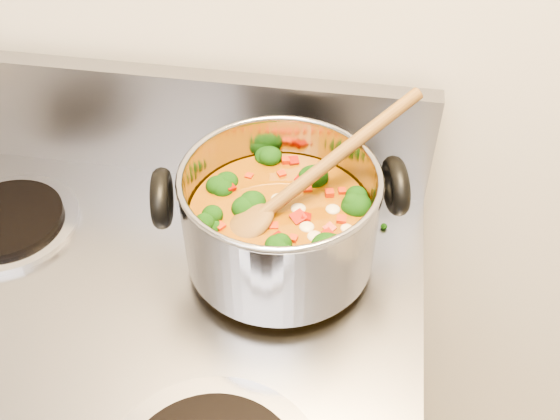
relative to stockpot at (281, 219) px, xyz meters
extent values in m
cube|color=gray|center=(-0.19, 0.16, 0.00)|extent=(0.74, 0.03, 0.16)
cylinder|color=#A5A5AD|center=(-0.37, 0.00, -0.07)|extent=(0.18, 0.18, 0.01)
cylinder|color=black|center=(-0.37, 0.00, -0.06)|extent=(0.15, 0.15, 0.01)
cylinder|color=#A5A5AD|center=(-0.02, 0.00, -0.07)|extent=(0.18, 0.18, 0.01)
cylinder|color=black|center=(-0.02, 0.00, -0.06)|extent=(0.15, 0.15, 0.01)
cylinder|color=#97979E|center=(0.00, 0.00, 0.00)|extent=(0.23, 0.23, 0.12)
torus|color=#97979E|center=(0.00, 0.00, 0.06)|extent=(0.23, 0.23, 0.01)
cylinder|color=#804E0B|center=(0.00, 0.00, -0.02)|extent=(0.21, 0.21, 0.07)
torus|color=black|center=(-0.13, -0.03, 0.04)|extent=(0.04, 0.08, 0.08)
torus|color=black|center=(0.13, 0.03, 0.04)|extent=(0.04, 0.08, 0.08)
ellipsoid|color=black|center=(-0.03, 0.07, 0.01)|extent=(0.04, 0.04, 0.03)
ellipsoid|color=black|center=(0.07, 0.00, 0.01)|extent=(0.04, 0.04, 0.03)
ellipsoid|color=black|center=(0.06, -0.01, 0.01)|extent=(0.04, 0.04, 0.03)
ellipsoid|color=black|center=(0.04, 0.06, 0.01)|extent=(0.04, 0.04, 0.03)
ellipsoid|color=black|center=(0.04, 0.03, 0.01)|extent=(0.04, 0.04, 0.03)
ellipsoid|color=black|center=(-0.03, 0.03, 0.01)|extent=(0.04, 0.04, 0.03)
ellipsoid|color=black|center=(-0.01, 0.04, 0.01)|extent=(0.04, 0.04, 0.03)
ellipsoid|color=black|center=(-0.05, -0.07, 0.01)|extent=(0.04, 0.04, 0.03)
ellipsoid|color=black|center=(0.05, 0.02, 0.01)|extent=(0.04, 0.04, 0.03)
ellipsoid|color=#9E0B05|center=(-0.06, 0.00, 0.01)|extent=(0.01, 0.01, 0.01)
ellipsoid|color=#9E0B05|center=(0.04, 0.00, 0.01)|extent=(0.01, 0.01, 0.01)
ellipsoid|color=#9E0B05|center=(-0.03, 0.07, 0.01)|extent=(0.01, 0.01, 0.01)
ellipsoid|color=#9E0B05|center=(0.03, 0.00, 0.01)|extent=(0.01, 0.01, 0.01)
ellipsoid|color=#9E0B05|center=(-0.05, 0.06, 0.01)|extent=(0.01, 0.01, 0.01)
ellipsoid|color=#9E0B05|center=(0.00, 0.07, 0.01)|extent=(0.01, 0.01, 0.01)
ellipsoid|color=#9E0B05|center=(0.03, 0.04, 0.01)|extent=(0.01, 0.01, 0.01)
ellipsoid|color=#9E0B05|center=(-0.03, 0.05, 0.01)|extent=(0.01, 0.01, 0.01)
ellipsoid|color=#9E0B05|center=(0.04, 0.00, 0.01)|extent=(0.01, 0.01, 0.01)
ellipsoid|color=#9E0B05|center=(-0.01, -0.08, 0.01)|extent=(0.01, 0.01, 0.01)
ellipsoid|color=red|center=(0.03, -0.03, 0.01)|extent=(0.01, 0.01, 0.01)
ellipsoid|color=red|center=(-0.01, -0.01, 0.01)|extent=(0.01, 0.01, 0.01)
ellipsoid|color=red|center=(-0.03, 0.03, 0.01)|extent=(0.01, 0.01, 0.01)
ellipsoid|color=red|center=(0.00, -0.07, 0.01)|extent=(0.01, 0.01, 0.01)
ellipsoid|color=red|center=(0.03, -0.05, 0.01)|extent=(0.01, 0.01, 0.01)
ellipsoid|color=red|center=(0.04, -0.06, 0.01)|extent=(0.01, 0.01, 0.01)
ellipsoid|color=red|center=(-0.06, -0.06, 0.01)|extent=(0.01, 0.01, 0.01)
ellipsoid|color=red|center=(0.00, -0.04, 0.01)|extent=(0.01, 0.01, 0.01)
ellipsoid|color=red|center=(0.04, -0.08, 0.01)|extent=(0.01, 0.01, 0.01)
ellipsoid|color=red|center=(-0.04, -0.06, 0.01)|extent=(0.01, 0.01, 0.01)
ellipsoid|color=beige|center=(-0.01, -0.04, 0.01)|extent=(0.02, 0.02, 0.01)
ellipsoid|color=beige|center=(0.02, -0.05, 0.01)|extent=(0.02, 0.02, 0.01)
ellipsoid|color=beige|center=(0.04, -0.01, 0.01)|extent=(0.02, 0.02, 0.01)
ellipsoid|color=beige|center=(-0.05, -0.02, 0.01)|extent=(0.02, 0.02, 0.01)
ellipsoid|color=beige|center=(0.03, -0.08, 0.01)|extent=(0.02, 0.02, 0.01)
ellipsoid|color=beige|center=(0.00, 0.02, 0.01)|extent=(0.02, 0.02, 0.01)
ellipsoid|color=beige|center=(-0.04, -0.02, 0.01)|extent=(0.02, 0.02, 0.01)
ellipsoid|color=beige|center=(0.03, 0.06, 0.01)|extent=(0.02, 0.02, 0.01)
ellipsoid|color=brown|center=(-0.03, -0.03, 0.01)|extent=(0.09, 0.08, 0.04)
cylinder|color=brown|center=(0.05, 0.05, 0.06)|extent=(0.19, 0.18, 0.11)
ellipsoid|color=black|center=(0.07, 0.14, -0.07)|extent=(0.01, 0.01, 0.01)
ellipsoid|color=black|center=(0.09, -0.11, -0.07)|extent=(0.01, 0.01, 0.01)
ellipsoid|color=black|center=(-0.08, -0.13, -0.07)|extent=(0.01, 0.01, 0.01)
ellipsoid|color=black|center=(0.03, -0.16, -0.07)|extent=(0.01, 0.01, 0.01)
camera|label=1|loc=(0.09, -0.52, 0.51)|focal=40.00mm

